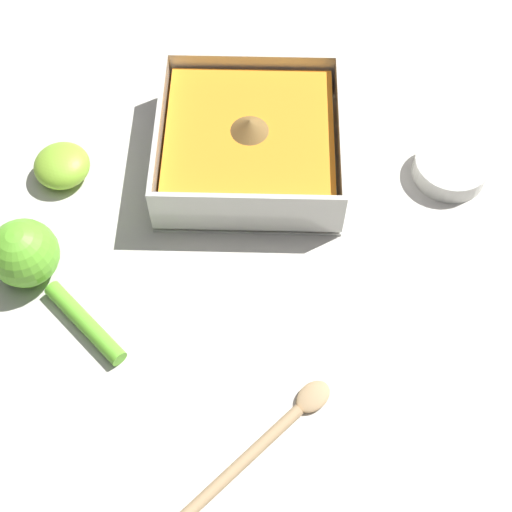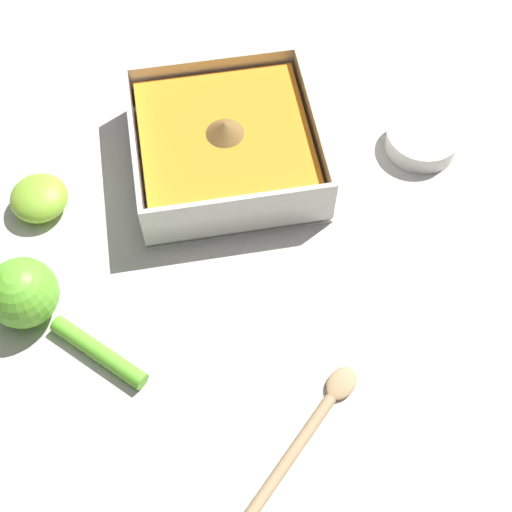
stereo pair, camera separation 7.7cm
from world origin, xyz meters
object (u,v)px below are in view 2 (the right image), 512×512
object	(u,v)px
square_dish	(226,148)
wooden_spoon	(298,446)
lemon_half	(39,198)
lemon_squeezer	(29,298)
spice_bowl	(422,140)

from	to	relation	value
square_dish	wooden_spoon	bearing A→B (deg)	-87.50
lemon_half	lemon_squeezer	bearing A→B (deg)	-93.40
lemon_squeezer	spice_bowl	bearing A→B (deg)	-118.16
square_dish	spice_bowl	distance (m)	0.25
spice_bowl	wooden_spoon	world-z (taller)	spice_bowl
square_dish	spice_bowl	world-z (taller)	square_dish
lemon_squeezer	wooden_spoon	xyz separation A→B (m)	(0.25, -0.19, -0.03)
square_dish	lemon_squeezer	xyz separation A→B (m)	(-0.23, -0.17, 0.01)
square_dish	lemon_squeezer	bearing A→B (deg)	-144.08
lemon_squeezer	lemon_half	bearing A→B (deg)	-49.35
lemon_squeezer	square_dish	bearing A→B (deg)	-100.03
lemon_squeezer	lemon_half	distance (m)	0.14
square_dish	lemon_half	xyz separation A→B (m)	(-0.23, -0.03, -0.01)
square_dish	lemon_half	distance (m)	0.23
wooden_spoon	square_dish	bearing A→B (deg)	48.07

